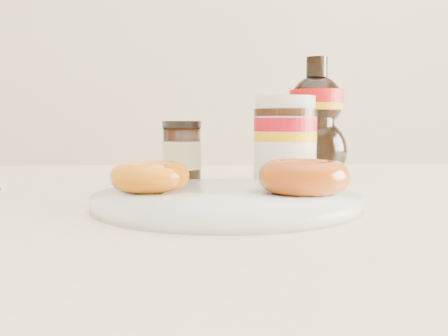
{
  "coord_description": "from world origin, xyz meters",
  "views": [
    {
      "loc": [
        -0.1,
        -0.48,
        0.83
      ],
      "look_at": [
        -0.07,
        0.08,
        0.79
      ],
      "focal_mm": 40.0,
      "sensor_mm": 36.0,
      "label": 1
    }
  ],
  "objects_px": {
    "plate": "(226,199)",
    "syrup_bottle": "(316,120)",
    "donut_whole": "(304,176)",
    "nutella_jar": "(285,137)",
    "dining_table": "(285,265)",
    "donut_bitten": "(151,176)",
    "dark_jar": "(182,153)"
  },
  "relations": [
    {
      "from": "donut_bitten",
      "to": "dark_jar",
      "type": "distance_m",
      "value": 0.19
    },
    {
      "from": "plate",
      "to": "syrup_bottle",
      "type": "distance_m",
      "value": 0.28
    },
    {
      "from": "plate",
      "to": "donut_whole",
      "type": "distance_m",
      "value": 0.08
    },
    {
      "from": "dining_table",
      "to": "donut_whole",
      "type": "xyz_separation_m",
      "value": [
        0.01,
        -0.07,
        0.11
      ]
    },
    {
      "from": "plate",
      "to": "donut_whole",
      "type": "bearing_deg",
      "value": 1.7
    },
    {
      "from": "donut_whole",
      "to": "dark_jar",
      "type": "height_order",
      "value": "dark_jar"
    },
    {
      "from": "dining_table",
      "to": "plate",
      "type": "bearing_deg",
      "value": -135.85
    },
    {
      "from": "nutella_jar",
      "to": "dark_jar",
      "type": "height_order",
      "value": "nutella_jar"
    },
    {
      "from": "nutella_jar",
      "to": "dining_table",
      "type": "bearing_deg",
      "value": -98.76
    },
    {
      "from": "syrup_bottle",
      "to": "nutella_jar",
      "type": "bearing_deg",
      "value": -136.32
    },
    {
      "from": "dining_table",
      "to": "donut_bitten",
      "type": "xyz_separation_m",
      "value": [
        -0.15,
        -0.05,
        0.11
      ]
    },
    {
      "from": "dining_table",
      "to": "donut_whole",
      "type": "bearing_deg",
      "value": -85.22
    },
    {
      "from": "dark_jar",
      "to": "donut_whole",
      "type": "bearing_deg",
      "value": -57.42
    },
    {
      "from": "nutella_jar",
      "to": "syrup_bottle",
      "type": "relative_size",
      "value": 0.67
    },
    {
      "from": "dining_table",
      "to": "donut_whole",
      "type": "relative_size",
      "value": 14.97
    },
    {
      "from": "donut_whole",
      "to": "nutella_jar",
      "type": "height_order",
      "value": "nutella_jar"
    },
    {
      "from": "dining_table",
      "to": "dark_jar",
      "type": "bearing_deg",
      "value": 132.59
    },
    {
      "from": "nutella_jar",
      "to": "dark_jar",
      "type": "relative_size",
      "value": 1.38
    },
    {
      "from": "donut_bitten",
      "to": "nutella_jar",
      "type": "bearing_deg",
      "value": 22.28
    },
    {
      "from": "dark_jar",
      "to": "plate",
      "type": "bearing_deg",
      "value": -75.92
    },
    {
      "from": "dining_table",
      "to": "nutella_jar",
      "type": "height_order",
      "value": "nutella_jar"
    },
    {
      "from": "plate",
      "to": "syrup_bottle",
      "type": "bearing_deg",
      "value": 57.48
    },
    {
      "from": "dining_table",
      "to": "donut_bitten",
      "type": "relative_size",
      "value": 16.44
    },
    {
      "from": "donut_bitten",
      "to": "donut_whole",
      "type": "distance_m",
      "value": 0.16
    },
    {
      "from": "donut_bitten",
      "to": "donut_whole",
      "type": "bearing_deg",
      "value": -27.51
    },
    {
      "from": "donut_bitten",
      "to": "nutella_jar",
      "type": "xyz_separation_m",
      "value": [
        0.17,
        0.15,
        0.04
      ]
    },
    {
      "from": "syrup_bottle",
      "to": "dark_jar",
      "type": "bearing_deg",
      "value": -175.09
    },
    {
      "from": "plate",
      "to": "nutella_jar",
      "type": "distance_m",
      "value": 0.2
    },
    {
      "from": "dining_table",
      "to": "dark_jar",
      "type": "relative_size",
      "value": 15.83
    },
    {
      "from": "syrup_bottle",
      "to": "donut_whole",
      "type": "bearing_deg",
      "value": -106.06
    },
    {
      "from": "plate",
      "to": "nutella_jar",
      "type": "bearing_deg",
      "value": 62.75
    },
    {
      "from": "donut_bitten",
      "to": "dark_jar",
      "type": "bearing_deg",
      "value": 62.8
    }
  ]
}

